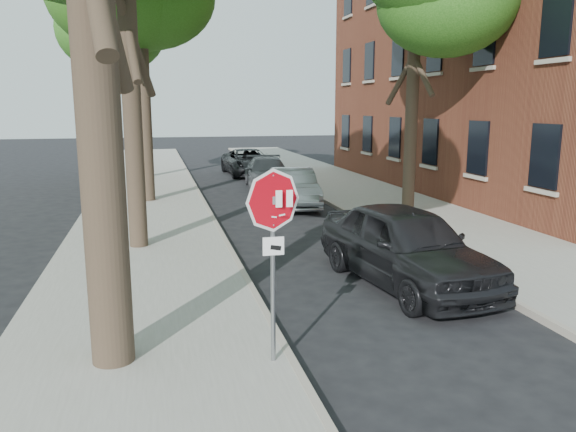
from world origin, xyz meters
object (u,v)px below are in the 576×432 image
object	(u,v)px
tree_far	(135,25)
car_a	(406,246)
apartment_building	(553,3)
car_d	(248,162)
stop_sign	(273,229)
car_b	(293,188)
car_c	(268,173)

from	to	relation	value
tree_far	car_a	xyz separation A→B (m)	(5.32, -18.15, -6.41)
apartment_building	car_d	size ratio (longest dim) A/B	4.20
apartment_building	stop_sign	distance (m)	21.10
apartment_building	car_a	world-z (taller)	apartment_building
stop_sign	apartment_building	bearing A→B (deg)	43.65
stop_sign	car_d	distance (m)	22.01
apartment_building	car_a	xyz separation A→B (m)	(-11.40, -11.04, -6.85)
tree_far	car_a	world-z (taller)	tree_far
tree_far	stop_sign	bearing A→B (deg)	-84.54
car_b	car_c	bearing A→B (deg)	95.89
car_d	stop_sign	bearing A→B (deg)	-100.97
tree_far	car_b	bearing A→B (deg)	-59.46
stop_sign	car_d	xyz separation A→B (m)	(3.30, 21.72, -1.28)
car_a	apartment_building	bearing A→B (deg)	36.61
stop_sign	tree_far	world-z (taller)	tree_far
tree_far	car_b	world-z (taller)	tree_far
car_a	car_d	world-z (taller)	car_a
apartment_building	car_c	world-z (taller)	apartment_building
car_a	car_c	xyz separation A→B (m)	(0.00, 13.75, -0.14)
stop_sign	car_b	distance (m)	12.62
tree_far	car_d	bearing A→B (deg)	6.27
apartment_building	car_a	size ratio (longest dim) A/B	4.29
tree_far	car_c	xyz separation A→B (m)	(5.32, -4.40, -6.55)
stop_sign	car_a	world-z (taller)	stop_sign
stop_sign	tree_far	bearing A→B (deg)	95.46
car_b	car_d	size ratio (longest dim) A/B	0.85
stop_sign	car_a	xyz separation A→B (m)	(3.30, 2.99, -1.15)
car_b	tree_far	bearing A→B (deg)	126.43
stop_sign	tree_far	size ratio (longest dim) A/B	0.28
car_b	car_c	size ratio (longest dim) A/B	0.90
stop_sign	car_c	bearing A→B (deg)	78.85
tree_far	car_a	size ratio (longest dim) A/B	1.98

